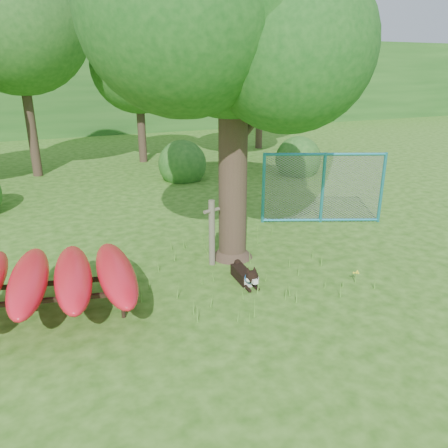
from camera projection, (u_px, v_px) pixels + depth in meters
name	position (u px, v px, depth m)	size (l,w,h in m)	color
ground	(241.00, 296.00, 8.14)	(80.00, 80.00, 0.00)	#265511
oak_tree	(231.00, 8.00, 8.14)	(5.97, 5.20, 7.58)	#35261C
wooden_post	(212.00, 231.00, 9.19)	(0.39, 0.18, 1.44)	brown
kayak_rack	(51.00, 278.00, 7.27)	(2.93, 3.15, 0.91)	black
husky_dog	(246.00, 276.00, 8.55)	(0.30, 1.07, 0.48)	black
fence_section	(323.00, 188.00, 11.73)	(3.05, 1.39, 3.20)	teal
wildflower_clump	(356.00, 273.00, 8.56)	(0.12, 0.11, 0.25)	#55902F
bg_tree_b	(16.00, 20.00, 15.39)	(5.20, 5.20, 8.22)	#35261C
bg_tree_c	(138.00, 66.00, 18.50)	(4.00, 4.00, 6.12)	#35261C
bg_tree_d	(232.00, 40.00, 17.81)	(4.80, 4.80, 7.50)	#35261C
bg_tree_e	(261.00, 42.00, 21.50)	(4.60, 4.60, 7.55)	#35261C
shrub_right	(297.00, 174.00, 17.52)	(1.80, 1.80, 1.80)	#21571C
shrub_mid	(183.00, 180.00, 16.64)	(1.80, 1.80, 1.80)	#21571C
wooded_hillside	(67.00, 83.00, 31.16)	(80.00, 12.00, 6.00)	#21571C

